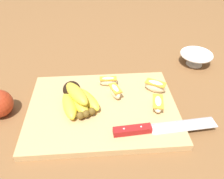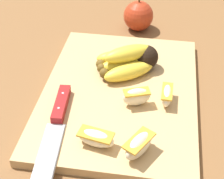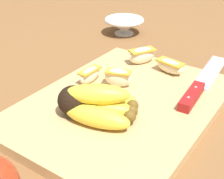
{
  "view_description": "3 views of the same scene",
  "coord_description": "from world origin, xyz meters",
  "px_view_note": "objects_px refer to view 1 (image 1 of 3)",
  "views": [
    {
      "loc": [
        0.01,
        0.48,
        0.47
      ],
      "look_at": [
        -0.03,
        -0.04,
        0.06
      ],
      "focal_mm": 36.0,
      "sensor_mm": 36.0,
      "label": 1
    },
    {
      "loc": [
        -0.59,
        -0.08,
        0.5
      ],
      "look_at": [
        -0.01,
        0.01,
        0.03
      ],
      "focal_mm": 57.91,
      "sensor_mm": 36.0,
      "label": 2
    },
    {
      "loc": [
        0.44,
        0.27,
        0.33
      ],
      "look_at": [
        0.01,
        -0.02,
        0.04
      ],
      "focal_mm": 50.73,
      "sensor_mm": 36.0,
      "label": 3
    }
  ],
  "objects_px": {
    "apple_wedge_near": "(108,81)",
    "apple_wedge_middle": "(115,91)",
    "ceramic_bowl": "(196,58)",
    "apple_wedge_extra": "(155,86)",
    "apple_wedge_far": "(158,104)",
    "chefs_knife": "(150,128)",
    "banana_bunch": "(77,98)"
  },
  "relations": [
    {
      "from": "banana_bunch",
      "to": "apple_wedge_near",
      "type": "relative_size",
      "value": 2.4
    },
    {
      "from": "banana_bunch",
      "to": "apple_wedge_far",
      "type": "bearing_deg",
      "value": 172.47
    },
    {
      "from": "apple_wedge_extra",
      "to": "apple_wedge_middle",
      "type": "bearing_deg",
      "value": 7.49
    },
    {
      "from": "banana_bunch",
      "to": "apple_wedge_extra",
      "type": "bearing_deg",
      "value": -169.26
    },
    {
      "from": "chefs_knife",
      "to": "apple_wedge_far",
      "type": "xyz_separation_m",
      "value": [
        -0.04,
        -0.08,
        0.01
      ]
    },
    {
      "from": "chefs_knife",
      "to": "apple_wedge_near",
      "type": "distance_m",
      "value": 0.22
    },
    {
      "from": "apple_wedge_near",
      "to": "apple_wedge_middle",
      "type": "height_order",
      "value": "apple_wedge_middle"
    },
    {
      "from": "chefs_knife",
      "to": "apple_wedge_near",
      "type": "relative_size",
      "value": 4.67
    },
    {
      "from": "chefs_knife",
      "to": "apple_wedge_extra",
      "type": "distance_m",
      "value": 0.17
    },
    {
      "from": "chefs_knife",
      "to": "apple_wedge_middle",
      "type": "bearing_deg",
      "value": -60.61
    },
    {
      "from": "apple_wedge_near",
      "to": "apple_wedge_middle",
      "type": "xyz_separation_m",
      "value": [
        -0.02,
        0.06,
        0.0
      ]
    },
    {
      "from": "apple_wedge_extra",
      "to": "ceramic_bowl",
      "type": "xyz_separation_m",
      "value": [
        -0.2,
        -0.18,
        -0.01
      ]
    },
    {
      "from": "apple_wedge_near",
      "to": "ceramic_bowl",
      "type": "distance_m",
      "value": 0.37
    },
    {
      "from": "apple_wedge_near",
      "to": "apple_wedge_extra",
      "type": "xyz_separation_m",
      "value": [
        -0.15,
        0.04,
        0.0
      ]
    },
    {
      "from": "apple_wedge_middle",
      "to": "apple_wedge_extra",
      "type": "relative_size",
      "value": 0.84
    },
    {
      "from": "apple_wedge_near",
      "to": "apple_wedge_far",
      "type": "distance_m",
      "value": 0.18
    },
    {
      "from": "apple_wedge_middle",
      "to": "apple_wedge_extra",
      "type": "bearing_deg",
      "value": -172.51
    },
    {
      "from": "apple_wedge_middle",
      "to": "apple_wedge_far",
      "type": "bearing_deg",
      "value": 153.15
    },
    {
      "from": "ceramic_bowl",
      "to": "apple_wedge_extra",
      "type": "bearing_deg",
      "value": 41.55
    },
    {
      "from": "chefs_knife",
      "to": "apple_wedge_extra",
      "type": "relative_size",
      "value": 3.9
    },
    {
      "from": "apple_wedge_far",
      "to": "apple_wedge_extra",
      "type": "relative_size",
      "value": 1.0
    },
    {
      "from": "apple_wedge_near",
      "to": "apple_wedge_extra",
      "type": "relative_size",
      "value": 0.83
    },
    {
      "from": "apple_wedge_far",
      "to": "apple_wedge_extra",
      "type": "height_order",
      "value": "apple_wedge_extra"
    },
    {
      "from": "apple_wedge_far",
      "to": "ceramic_bowl",
      "type": "bearing_deg",
      "value": -129.48
    },
    {
      "from": "chefs_knife",
      "to": "ceramic_bowl",
      "type": "xyz_separation_m",
      "value": [
        -0.25,
        -0.34,
        0.0
      ]
    },
    {
      "from": "banana_bunch",
      "to": "apple_wedge_middle",
      "type": "xyz_separation_m",
      "value": [
        -0.11,
        -0.03,
        -0.0
      ]
    },
    {
      "from": "chefs_knife",
      "to": "banana_bunch",
      "type": "bearing_deg",
      "value": -30.25
    },
    {
      "from": "apple_wedge_middle",
      "to": "apple_wedge_extra",
      "type": "distance_m",
      "value": 0.13
    },
    {
      "from": "apple_wedge_middle",
      "to": "apple_wedge_far",
      "type": "height_order",
      "value": "apple_wedge_middle"
    },
    {
      "from": "banana_bunch",
      "to": "apple_wedge_near",
      "type": "distance_m",
      "value": 0.13
    },
    {
      "from": "ceramic_bowl",
      "to": "apple_wedge_far",
      "type": "bearing_deg",
      "value": 50.52
    },
    {
      "from": "apple_wedge_extra",
      "to": "banana_bunch",
      "type": "bearing_deg",
      "value": 10.74
    }
  ]
}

